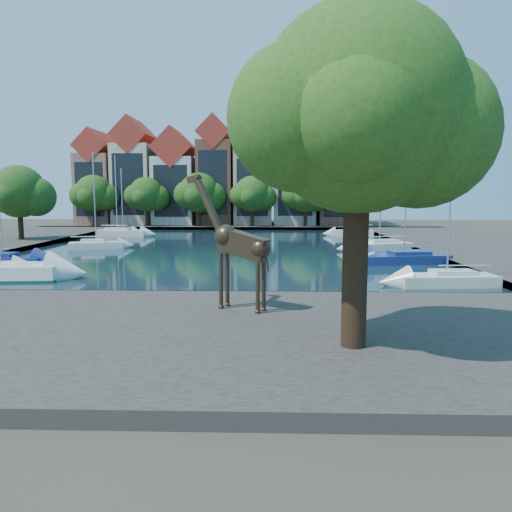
{
  "coord_description": "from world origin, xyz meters",
  "views": [
    {
      "loc": [
        4.85,
        -24.63,
        5.36
      ],
      "look_at": [
        4.17,
        -2.0,
        2.52
      ],
      "focal_mm": 35.0,
      "sensor_mm": 36.0,
      "label": 1
    }
  ],
  "objects": [
    {
      "name": "far_tree_mid_west",
      "position": [
        -5.89,
        50.49,
        5.29
      ],
      "size": [
        7.8,
        6.0,
        8.0
      ],
      "color": "#332114",
      "rests_on": "far_quay"
    },
    {
      "name": "sailboat_right_c",
      "position": [
        15.0,
        22.11,
        0.61
      ],
      "size": [
        6.45,
        3.84,
        8.78
      ],
      "color": "silver",
      "rests_on": "water_basin"
    },
    {
      "name": "townhouse_east_inner",
      "position": [
        2.0,
        55.99,
        7.73
      ],
      "size": [
        5.94,
        9.18,
        15.79
      ],
      "color": "tan",
      "rests_on": "far_quay"
    },
    {
      "name": "townhouse_east_mid",
      "position": [
        8.5,
        55.99,
        8.1
      ],
      "size": [
        6.43,
        9.18,
        16.65
      ],
      "color": "#BDB4A1",
      "rests_on": "far_quay"
    },
    {
      "name": "side_tree_left_far",
      "position": [
        -21.9,
        27.99,
        5.38
      ],
      "size": [
        7.28,
        5.6,
        7.88
      ],
      "color": "#332114",
      "rests_on": "left_quay"
    },
    {
      "name": "sailboat_right_a",
      "position": [
        14.99,
        4.0,
        0.57
      ],
      "size": [
        5.69,
        2.38,
        9.11
      ],
      "color": "silver",
      "rests_on": "water_basin"
    },
    {
      "name": "sailboat_left_e",
      "position": [
        -15.0,
        39.0,
        0.6
      ],
      "size": [
        5.4,
        2.64,
        10.07
      ],
      "color": "silver",
      "rests_on": "water_basin"
    },
    {
      "name": "townhouse_west_mid",
      "position": [
        -17.0,
        55.99,
        8.23
      ],
      "size": [
        5.94,
        9.18,
        16.79
      ],
      "color": "beige",
      "rests_on": "far_quay"
    },
    {
      "name": "giraffe_statue",
      "position": [
        3.42,
        -3.95,
        3.29
      ],
      "size": [
        3.68,
        2.22,
        5.67
      ],
      "color": "#37291B",
      "rests_on": "near_quay"
    },
    {
      "name": "townhouse_west_inner",
      "position": [
        -10.5,
        55.99,
        7.35
      ],
      "size": [
        6.43,
        9.18,
        15.15
      ],
      "color": "silver",
      "rests_on": "far_quay"
    },
    {
      "name": "far_tree_mid_east",
      "position": [
        2.1,
        50.49,
        5.13
      ],
      "size": [
        7.02,
        5.4,
        7.52
      ],
      "color": "#332114",
      "rests_on": "far_quay"
    },
    {
      "name": "sailboat_right_b",
      "position": [
        15.0,
        13.4,
        0.59
      ],
      "size": [
        7.05,
        3.57,
        10.87
      ],
      "color": "navy",
      "rests_on": "water_basin"
    },
    {
      "name": "ground",
      "position": [
        0.0,
        0.0,
        0.0
      ],
      "size": [
        160.0,
        160.0,
        0.0
      ],
      "primitive_type": "plane",
      "color": "#38332B",
      "rests_on": "ground"
    },
    {
      "name": "sailboat_left_b",
      "position": [
        -15.0,
        11.29,
        0.59
      ],
      "size": [
        6.18,
        2.17,
        10.22
      ],
      "color": "navy",
      "rests_on": "water_basin"
    },
    {
      "name": "far_tree_east",
      "position": [
        10.11,
        50.49,
        5.24
      ],
      "size": [
        7.54,
        5.8,
        7.84
      ],
      "color": "#332114",
      "rests_on": "far_quay"
    },
    {
      "name": "far_tree_west",
      "position": [
        -13.91,
        50.49,
        5.08
      ],
      "size": [
        6.76,
        5.2,
        7.36
      ],
      "color": "#332114",
      "rests_on": "far_quay"
    },
    {
      "name": "townhouse_west_end",
      "position": [
        -23.0,
        55.99,
        7.36
      ],
      "size": [
        5.44,
        9.18,
        14.93
      ],
      "color": "#976652",
      "rests_on": "far_quay"
    },
    {
      "name": "plane_tree",
      "position": [
        7.62,
        -9.01,
        7.67
      ],
      "size": [
        8.32,
        6.4,
        10.62
      ],
      "color": "#332114",
      "rests_on": "near_quay"
    },
    {
      "name": "sailboat_right_d",
      "position": [
        15.0,
        37.83,
        0.68
      ],
      "size": [
        5.37,
        2.53,
        9.27
      ],
      "color": "silver",
      "rests_on": "water_basin"
    },
    {
      "name": "water_basin",
      "position": [
        0.0,
        24.0,
        0.04
      ],
      "size": [
        38.0,
        50.0,
        0.08
      ],
      "primitive_type": "cube",
      "color": "black",
      "rests_on": "ground"
    },
    {
      "name": "far_quay",
      "position": [
        0.0,
        56.0,
        0.25
      ],
      "size": [
        60.0,
        16.0,
        0.5
      ],
      "primitive_type": "cube",
      "color": "#45403C",
      "rests_on": "ground"
    },
    {
      "name": "townhouse_center",
      "position": [
        -4.0,
        55.99,
        8.36
      ],
      "size": [
        5.44,
        9.18,
        16.93
      ],
      "color": "brown",
      "rests_on": "far_quay"
    },
    {
      "name": "far_tree_far_west",
      "position": [
        -21.9,
        50.49,
        5.18
      ],
      "size": [
        7.28,
        5.6,
        7.68
      ],
      "color": "#332114",
      "rests_on": "far_quay"
    },
    {
      "name": "townhouse_east_end",
      "position": [
        15.0,
        55.99,
        7.11
      ],
      "size": [
        5.44,
        9.18,
        14.43
      ],
      "color": "brown",
      "rests_on": "far_quay"
    },
    {
      "name": "near_quay",
      "position": [
        0.0,
        -7.0,
        0.25
      ],
      "size": [
        50.0,
        14.0,
        0.5
      ],
      "primitive_type": "cube",
      "color": "#45403C",
      "rests_on": "ground"
    },
    {
      "name": "far_tree_far_east",
      "position": [
        18.09,
        50.49,
        5.08
      ],
      "size": [
        6.76,
        5.2,
        7.36
      ],
      "color": "#332114",
      "rests_on": "far_quay"
    },
    {
      "name": "sailboat_left_c",
      "position": [
        -12.0,
        22.68,
        0.59
      ],
      "size": [
        5.24,
        3.11,
        9.18
      ],
      "color": "white",
      "rests_on": "water_basin"
    },
    {
      "name": "right_quay",
      "position": [
        25.0,
        24.0,
        0.25
      ],
      "size": [
        14.0,
        52.0,
        0.5
      ],
      "primitive_type": "cube",
      "color": "#45403C",
      "rests_on": "ground"
    },
    {
      "name": "sailboat_left_d",
      "position": [
        -13.61,
        36.83,
        0.64
      ],
      "size": [
        6.04,
        2.46,
        8.38
      ],
      "color": "silver",
      "rests_on": "water_basin"
    }
  ]
}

